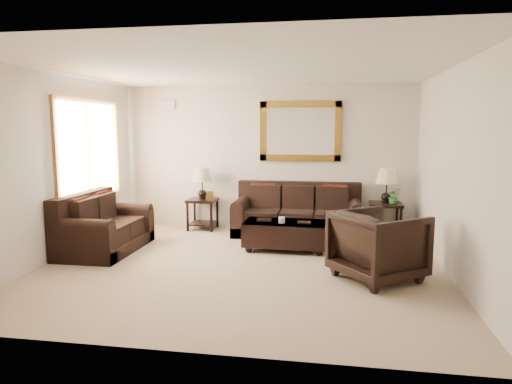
% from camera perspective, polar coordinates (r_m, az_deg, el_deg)
% --- Properties ---
extents(room, '(5.51, 5.01, 2.71)m').
position_cam_1_polar(room, '(6.19, -1.96, 2.80)').
color(room, '#86705C').
rests_on(room, ground).
extents(window, '(0.07, 1.96, 1.66)m').
position_cam_1_polar(window, '(7.97, -20.09, 4.93)').
color(window, white).
rests_on(window, room).
extents(mirror, '(1.50, 0.06, 1.10)m').
position_cam_1_polar(mirror, '(8.53, 5.55, 7.56)').
color(mirror, '#513510').
rests_on(mirror, room).
extents(air_vent, '(0.25, 0.02, 0.18)m').
position_cam_1_polar(air_vent, '(9.08, -10.87, 10.64)').
color(air_vent, '#999999').
rests_on(air_vent, room).
extents(sofa, '(2.26, 0.98, 0.93)m').
position_cam_1_polar(sofa, '(8.27, 5.22, -3.02)').
color(sofa, black).
rests_on(sofa, room).
extents(loveseat, '(0.96, 1.62, 0.91)m').
position_cam_1_polar(loveseat, '(7.55, -18.70, -4.47)').
color(loveseat, black).
rests_on(loveseat, room).
extents(end_table_left, '(0.53, 0.53, 1.17)m').
position_cam_1_polar(end_table_left, '(8.65, -6.72, 0.33)').
color(end_table_left, black).
rests_on(end_table_left, room).
extents(end_table_right, '(0.55, 0.55, 1.21)m').
position_cam_1_polar(end_table_right, '(8.36, 15.97, -0.03)').
color(end_table_right, black).
rests_on(end_table_right, room).
extents(coffee_table, '(1.33, 0.75, 0.55)m').
position_cam_1_polar(coffee_table, '(7.24, 3.70, -5.05)').
color(coffee_table, black).
rests_on(coffee_table, room).
extents(armchair, '(1.27, 1.28, 0.97)m').
position_cam_1_polar(armchair, '(5.98, 15.05, -6.07)').
color(armchair, black).
rests_on(armchair, floor).
extents(potted_plant, '(0.27, 0.30, 0.22)m').
position_cam_1_polar(potted_plant, '(8.29, 16.85, -0.68)').
color(potted_plant, '#215D20').
rests_on(potted_plant, end_table_right).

